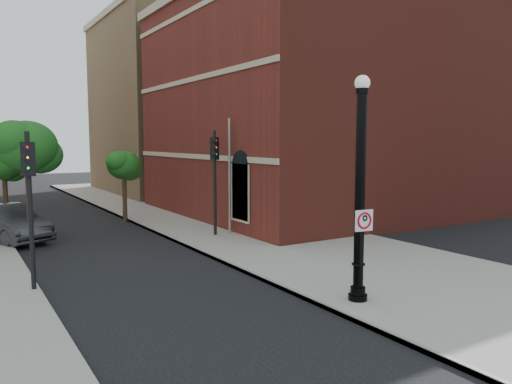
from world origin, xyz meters
TOP-DOWN VIEW (x-y plane):
  - ground at (0.00, 0.00)m, footprint 120.00×120.00m
  - sidewalk_right at (6.00, 10.00)m, footprint 8.00×60.00m
  - curb_edge at (2.05, 10.00)m, footprint 0.10×60.00m
  - brick_wall_building at (16.00, 14.00)m, footprint 22.30×16.30m
  - bg_building_tan_b at (16.00, 30.00)m, footprint 22.00×14.00m
  - lamppost at (3.03, -0.63)m, footprint 0.51×0.51m
  - no_parking_sign at (3.04, -0.78)m, footprint 0.56×0.10m
  - parked_car at (-4.06, 13.45)m, footprint 3.35×5.09m
  - traffic_signal_left at (-4.16, 4.94)m, footprint 0.37×0.41m
  - traffic_signal_right at (3.98, 9.57)m, footprint 0.37×0.42m
  - utility_pole at (4.69, 9.52)m, footprint 0.11×0.11m
  - street_tree_a at (-3.27, 12.10)m, footprint 2.85×2.58m
  - street_tree_b at (-3.68, 17.77)m, footprint 2.17×1.96m
  - street_tree_c at (1.88, 16.07)m, footprint 2.10×1.90m

SIDE VIEW (x-z plane):
  - ground at x=0.00m, z-range 0.00..0.00m
  - sidewalk_right at x=6.00m, z-range 0.00..0.12m
  - curb_edge at x=2.05m, z-range 0.00..0.14m
  - parked_car at x=-4.06m, z-range 0.00..1.59m
  - no_parking_sign at x=3.04m, z-range 2.00..2.56m
  - utility_pole at x=4.69m, z-range 0.00..5.33m
  - lamppost at x=3.03m, z-range -0.23..5.76m
  - street_tree_c at x=1.88m, z-range 1.08..4.86m
  - street_tree_b at x=-3.68m, z-range 1.12..5.02m
  - traffic_signal_left at x=-4.16m, z-range 0.80..5.38m
  - traffic_signal_right at x=3.98m, z-range 0.83..5.60m
  - street_tree_a at x=-3.27m, z-range 1.48..6.62m
  - brick_wall_building at x=16.00m, z-range 0.01..12.51m
  - bg_building_tan_b at x=16.00m, z-range 0.00..14.00m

